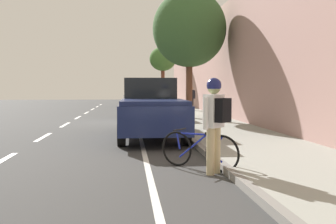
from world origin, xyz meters
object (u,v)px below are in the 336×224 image
object	(u,v)px
bicycle_at_curb	(199,150)
pedestrian_on_phone	(191,97)
street_tree_mid_block	(189,29)
parked_sedan_black_farthest	(137,98)
fire_hydrant	(179,111)
parked_suv_grey_mid	(144,100)
parked_pickup_dark_blue_second	(151,110)
street_tree_far_end	(163,60)
cyclist_with_backpack	(215,115)
parked_sedan_white_far	(139,101)

from	to	relation	value
bicycle_at_curb	pedestrian_on_phone	distance (m)	17.99
street_tree_mid_block	pedestrian_on_phone	world-z (taller)	street_tree_mid_block
parked_sedan_black_farthest	bicycle_at_curb	xyz separation A→B (m)	(0.68, -26.19, -0.37)
bicycle_at_curb	fire_hydrant	size ratio (longest dim) A/B	1.62
parked_sedan_black_farthest	fire_hydrant	world-z (taller)	parked_sedan_black_farthest
parked_suv_grey_mid	fire_hydrant	distance (m)	3.20
parked_pickup_dark_blue_second	parked_suv_grey_mid	distance (m)	7.54
street_tree_mid_block	pedestrian_on_phone	xyz separation A→B (m)	(1.19, 6.51, -3.48)
street_tree_far_end	cyclist_with_backpack	bearing A→B (deg)	-93.03
fire_hydrant	cyclist_with_backpack	bearing A→B (deg)	-93.86
parked_sedan_white_far	bicycle_at_curb	bearing A→B (deg)	-87.99
parked_pickup_dark_blue_second	street_tree_far_end	world-z (taller)	street_tree_far_end
parked_suv_grey_mid	street_tree_far_end	xyz separation A→B (m)	(2.22, 13.50, 3.12)
parked_suv_grey_mid	bicycle_at_curb	distance (m)	12.44
parked_sedan_black_farthest	bicycle_at_curb	bearing A→B (deg)	-88.52
parked_sedan_black_farthest	street_tree_far_end	distance (m)	4.10
parked_sedan_white_far	street_tree_far_end	size ratio (longest dim) A/B	0.86
cyclist_with_backpack	parked_pickup_dark_blue_second	bearing A→B (deg)	99.33
pedestrian_on_phone	parked_sedan_white_far	bearing A→B (deg)	157.15
cyclist_with_backpack	street_tree_far_end	world-z (taller)	street_tree_far_end
parked_sedan_white_far	parked_sedan_black_farthest	xyz separation A→B (m)	(-0.00, 6.96, 0.00)
street_tree_far_end	bicycle_at_curb	bearing A→B (deg)	-93.56
parked_sedan_white_far	bicycle_at_curb	xyz separation A→B (m)	(0.68, -19.23, -0.37)
parked_suv_grey_mid	parked_sedan_white_far	size ratio (longest dim) A/B	1.09
street_tree_mid_block	cyclist_with_backpack	bearing A→B (deg)	-96.80
bicycle_at_curb	street_tree_mid_block	distance (m)	12.10
parked_suv_grey_mid	parked_pickup_dark_blue_second	bearing A→B (deg)	-90.43
parked_sedan_white_far	pedestrian_on_phone	distance (m)	3.79
street_tree_far_end	fire_hydrant	bearing A→B (deg)	-92.52
street_tree_mid_block	fire_hydrant	distance (m)	4.34
cyclist_with_backpack	street_tree_far_end	distance (m)	26.59
cyclist_with_backpack	street_tree_mid_block	size ratio (longest dim) A/B	0.29
parked_suv_grey_mid	fire_hydrant	world-z (taller)	parked_suv_grey_mid
parked_suv_grey_mid	pedestrian_on_phone	distance (m)	6.35
parked_sedan_black_farthest	fire_hydrant	size ratio (longest dim) A/B	5.28
parked_suv_grey_mid	cyclist_with_backpack	bearing A→B (deg)	-86.35
parked_sedan_white_far	fire_hydrant	xyz separation A→B (m)	(1.57, -9.61, -0.19)
parked_sedan_white_far	fire_hydrant	distance (m)	9.74
parked_pickup_dark_blue_second	parked_sedan_white_far	bearing A→B (deg)	90.06
bicycle_at_curb	cyclist_with_backpack	distance (m)	0.89
cyclist_with_backpack	street_tree_mid_block	distance (m)	12.29
pedestrian_on_phone	bicycle_at_curb	bearing A→B (deg)	-98.97
parked_sedan_white_far	parked_sedan_black_farthest	distance (m)	6.96
parked_suv_grey_mid	cyclist_with_backpack	xyz separation A→B (m)	(0.82, -12.88, 0.08)
parked_pickup_dark_blue_second	bicycle_at_curb	distance (m)	4.95
parked_sedan_black_farthest	fire_hydrant	bearing A→B (deg)	-84.58
cyclist_with_backpack	pedestrian_on_phone	bearing A→B (deg)	81.92
cyclist_with_backpack	street_tree_mid_block	xyz separation A→B (m)	(1.40, 11.72, 3.41)
parked_pickup_dark_blue_second	parked_suv_grey_mid	size ratio (longest dim) A/B	1.10
fire_hydrant	parked_sedan_black_farthest	bearing A→B (deg)	95.42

